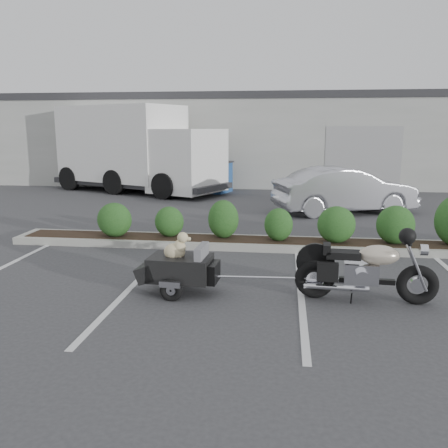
# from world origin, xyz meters

# --- Properties ---
(ground) EXTENTS (90.00, 90.00, 0.00)m
(ground) POSITION_xyz_m (0.00, 0.00, 0.00)
(ground) COLOR #38383A
(ground) RESTS_ON ground
(planter_kerb) EXTENTS (12.00, 1.00, 0.15)m
(planter_kerb) POSITION_xyz_m (1.00, 2.20, 0.07)
(planter_kerb) COLOR #9E9E93
(planter_kerb) RESTS_ON ground
(building) EXTENTS (26.00, 10.00, 4.00)m
(building) POSITION_xyz_m (0.00, 17.00, 2.00)
(building) COLOR #9EA099
(building) RESTS_ON ground
(motorcycle) EXTENTS (2.06, 0.70, 1.18)m
(motorcycle) POSITION_xyz_m (2.11, -0.89, 0.47)
(motorcycle) COLOR black
(motorcycle) RESTS_ON ground
(pet_trailer) EXTENTS (1.65, 0.92, 0.98)m
(pet_trailer) POSITION_xyz_m (-0.67, -0.87, 0.41)
(pet_trailer) COLOR black
(pet_trailer) RESTS_ON ground
(sedan) EXTENTS (4.45, 2.77, 1.38)m
(sedan) POSITION_xyz_m (2.70, 6.70, 0.69)
(sedan) COLOR #B6B6BD
(sedan) RESTS_ON ground
(dumpster) EXTENTS (2.15, 1.74, 1.23)m
(dumpster) POSITION_xyz_m (-2.21, 11.00, 0.62)
(dumpster) COLOR navy
(dumpster) RESTS_ON ground
(delivery_truck) EXTENTS (7.72, 5.19, 3.39)m
(delivery_truck) POSITION_xyz_m (-4.98, 10.76, 1.63)
(delivery_truck) COLOR white
(delivery_truck) RESTS_ON ground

